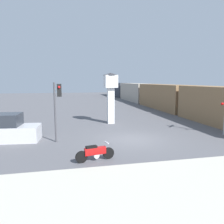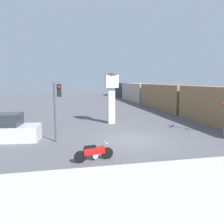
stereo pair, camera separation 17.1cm
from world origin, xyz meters
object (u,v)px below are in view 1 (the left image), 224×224
(motorcycle, at_px, (95,153))
(freight_train, at_px, (147,94))
(traffic_light, at_px, (57,101))
(parked_car, at_px, (6,130))
(clock_tower, at_px, (111,90))

(motorcycle, xyz_separation_m, freight_train, (12.30, 24.70, 1.28))
(traffic_light, bearing_deg, parked_car, 164.54)
(freight_train, relative_size, parked_car, 11.54)
(freight_train, xyz_separation_m, parked_car, (-17.52, -19.85, -0.95))
(freight_train, bearing_deg, parked_car, -131.43)
(motorcycle, xyz_separation_m, traffic_light, (-1.84, 3.91, 2.22))
(motorcycle, distance_m, traffic_light, 4.86)
(clock_tower, bearing_deg, freight_train, 58.23)
(parked_car, bearing_deg, freight_train, 54.60)
(clock_tower, xyz_separation_m, freight_train, (9.54, 15.40, -1.38))
(clock_tower, bearing_deg, parked_car, -150.85)
(clock_tower, bearing_deg, traffic_light, -130.56)
(parked_car, bearing_deg, traffic_light, -9.43)
(motorcycle, relative_size, freight_train, 0.04)
(clock_tower, height_order, traffic_light, clock_tower)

